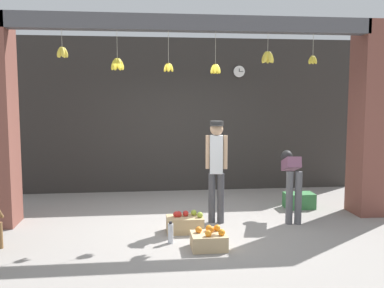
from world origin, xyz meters
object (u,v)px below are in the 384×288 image
(produce_box_green, at_px, (299,201))
(water_bottle, at_px, (171,233))
(fruit_crate_oranges, at_px, (209,240))
(wall_clock, at_px, (239,71))
(shopkeeper, at_px, (216,164))
(fruit_crate_apples, at_px, (185,224))
(worker_stooping, at_px, (291,176))

(produce_box_green, bearing_deg, water_bottle, -146.15)
(fruit_crate_oranges, relative_size, wall_clock, 1.80)
(shopkeeper, xyz_separation_m, fruit_crate_apples, (-0.54, -0.42, -0.83))
(produce_box_green, relative_size, water_bottle, 1.74)
(worker_stooping, xyz_separation_m, fruit_crate_apples, (-1.78, -0.45, -0.60))
(fruit_crate_apples, bearing_deg, produce_box_green, 27.91)
(water_bottle, xyz_separation_m, wall_clock, (1.68, 3.34, 2.41))
(wall_clock, bearing_deg, worker_stooping, -81.98)
(worker_stooping, distance_m, wall_clock, 3.04)
(worker_stooping, xyz_separation_m, produce_box_green, (0.41, 0.71, -0.59))
(water_bottle, distance_m, wall_clock, 4.45)
(water_bottle, bearing_deg, fruit_crate_oranges, -29.26)
(shopkeeper, bearing_deg, wall_clock, -98.70)
(produce_box_green, bearing_deg, fruit_crate_oranges, -135.56)
(produce_box_green, bearing_deg, shopkeeper, -155.80)
(fruit_crate_oranges, bearing_deg, produce_box_green, 44.44)
(wall_clock, bearing_deg, fruit_crate_oranges, -108.26)
(fruit_crate_oranges, bearing_deg, worker_stooping, 37.98)
(shopkeeper, relative_size, fruit_crate_apples, 3.03)
(fruit_crate_apples, distance_m, wall_clock, 4.02)
(worker_stooping, bearing_deg, produce_box_green, 68.21)
(worker_stooping, bearing_deg, fruit_crate_apples, -157.47)
(shopkeeper, relative_size, worker_stooping, 1.49)
(worker_stooping, relative_size, fruit_crate_apples, 2.03)
(shopkeeper, xyz_separation_m, fruit_crate_oranges, (-0.29, -1.17, -0.84))
(fruit_crate_apples, xyz_separation_m, wall_clock, (1.44, 2.87, 2.42))
(shopkeeper, distance_m, wall_clock, 3.06)
(fruit_crate_oranges, height_order, produce_box_green, fruit_crate_oranges)
(fruit_crate_oranges, relative_size, produce_box_green, 0.88)
(worker_stooping, relative_size, fruit_crate_oranges, 2.38)
(worker_stooping, relative_size, produce_box_green, 2.09)
(produce_box_green, xyz_separation_m, water_bottle, (-2.43, -1.63, 0.00))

